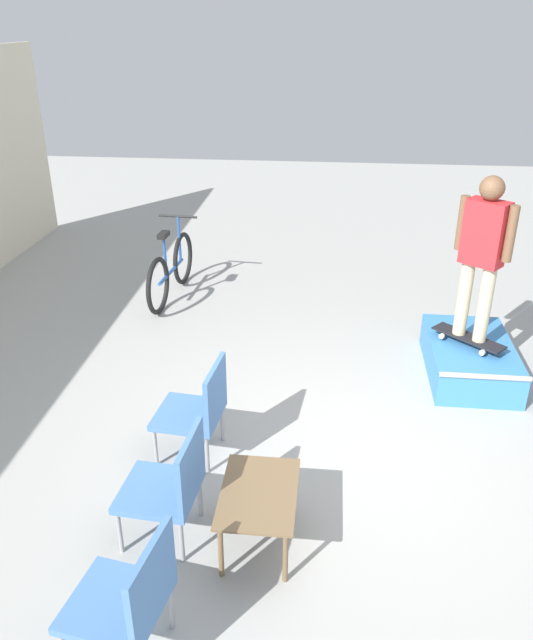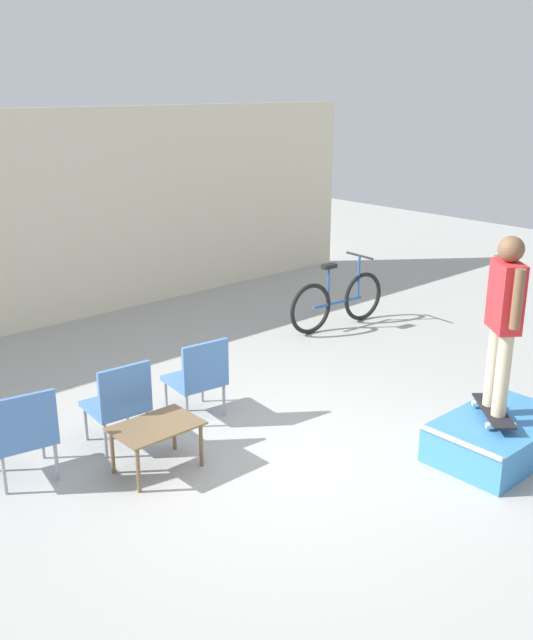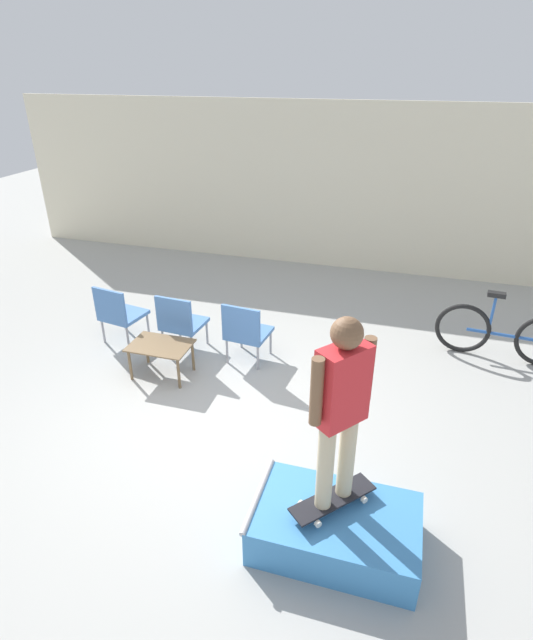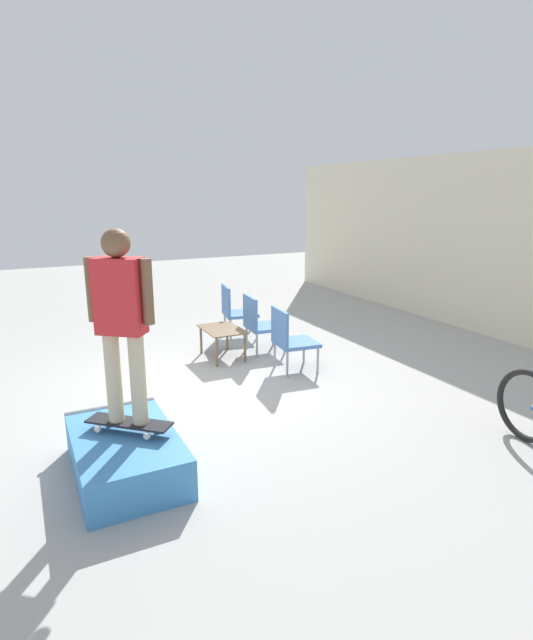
{
  "view_description": "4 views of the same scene",
  "coord_description": "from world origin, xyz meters",
  "px_view_note": "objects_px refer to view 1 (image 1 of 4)",
  "views": [
    {
      "loc": [
        -4.2,
        0.21,
        3.33
      ],
      "look_at": [
        0.61,
        0.72,
        0.98
      ],
      "focal_mm": 35.0,
      "sensor_mm": 36.0,
      "label": 1
    },
    {
      "loc": [
        -4.0,
        -4.24,
        3.28
      ],
      "look_at": [
        0.58,
        0.84,
        1.02
      ],
      "focal_mm": 40.0,
      "sensor_mm": 36.0,
      "label": 2
    },
    {
      "loc": [
        1.84,
        -4.14,
        3.54
      ],
      "look_at": [
        0.4,
        0.72,
        0.92
      ],
      "focal_mm": 28.0,
      "sensor_mm": 36.0,
      "label": 3
    },
    {
      "loc": [
        5.53,
        -1.91,
        2.33
      ],
      "look_at": [
        0.61,
        0.55,
        0.93
      ],
      "focal_mm": 28.0,
      "sensor_mm": 36.0,
      "label": 4
    }
  ],
  "objects_px": {
    "coffee_table": "(259,499)",
    "patio_chair_right": "(199,407)",
    "skateboard_on_ramp": "(468,338)",
    "patio_chair_left": "(130,597)",
    "bicycle": "(171,270)",
    "person_skater": "(483,247)",
    "patio_chair_center": "(171,483)",
    "skate_ramp_box": "(469,358)"
  },
  "relations": [
    {
      "from": "patio_chair_left",
      "to": "patio_chair_right",
      "type": "height_order",
      "value": "same"
    },
    {
      "from": "coffee_table",
      "to": "patio_chair_right",
      "type": "relative_size",
      "value": 0.88
    },
    {
      "from": "skate_ramp_box",
      "to": "patio_chair_left",
      "type": "relative_size",
      "value": 1.56
    },
    {
      "from": "patio_chair_center",
      "to": "skateboard_on_ramp",
      "type": "bearing_deg",
      "value": 140.13
    },
    {
      "from": "patio_chair_center",
      "to": "skate_ramp_box",
      "type": "bearing_deg",
      "value": 140.0
    },
    {
      "from": "person_skater",
      "to": "coffee_table",
      "type": "height_order",
      "value": "person_skater"
    },
    {
      "from": "skateboard_on_ramp",
      "to": "person_skater",
      "type": "xyz_separation_m",
      "value": [
        0.0,
        0.0,
        0.96
      ]
    },
    {
      "from": "patio_chair_left",
      "to": "bicycle",
      "type": "bearing_deg",
      "value": -158.73
    },
    {
      "from": "person_skater",
      "to": "coffee_table",
      "type": "relative_size",
      "value": 2.13
    },
    {
      "from": "coffee_table",
      "to": "patio_chair_center",
      "type": "height_order",
      "value": "patio_chair_center"
    },
    {
      "from": "person_skater",
      "to": "patio_chair_right",
      "type": "distance_m",
      "value": 3.03
    },
    {
      "from": "patio_chair_left",
      "to": "patio_chair_center",
      "type": "relative_size",
      "value": 1.0
    },
    {
      "from": "skate_ramp_box",
      "to": "patio_chair_left",
      "type": "distance_m",
      "value": 4.27
    },
    {
      "from": "patio_chair_right",
      "to": "bicycle",
      "type": "height_order",
      "value": "bicycle"
    },
    {
      "from": "skateboard_on_ramp",
      "to": "person_skater",
      "type": "height_order",
      "value": "person_skater"
    },
    {
      "from": "patio_chair_center",
      "to": "bicycle",
      "type": "distance_m",
      "value": 4.28
    },
    {
      "from": "person_skater",
      "to": "coffee_table",
      "type": "distance_m",
      "value": 3.24
    },
    {
      "from": "person_skater",
      "to": "patio_chair_left",
      "type": "relative_size",
      "value": 1.87
    },
    {
      "from": "skateboard_on_ramp",
      "to": "coffee_table",
      "type": "relative_size",
      "value": 0.9
    },
    {
      "from": "skateboard_on_ramp",
      "to": "patio_chair_center",
      "type": "height_order",
      "value": "patio_chair_center"
    },
    {
      "from": "skate_ramp_box",
      "to": "patio_chair_right",
      "type": "relative_size",
      "value": 1.56
    },
    {
      "from": "patio_chair_right",
      "to": "bicycle",
      "type": "distance_m",
      "value": 3.39
    },
    {
      "from": "skateboard_on_ramp",
      "to": "patio_chair_left",
      "type": "height_order",
      "value": "patio_chair_left"
    },
    {
      "from": "skateboard_on_ramp",
      "to": "patio_chair_right",
      "type": "bearing_deg",
      "value": 75.06
    },
    {
      "from": "skate_ramp_box",
      "to": "patio_chair_center",
      "type": "distance_m",
      "value": 3.55
    },
    {
      "from": "skateboard_on_ramp",
      "to": "person_skater",
      "type": "relative_size",
      "value": 0.42
    },
    {
      "from": "person_skater",
      "to": "bicycle",
      "type": "bearing_deg",
      "value": 12.79
    },
    {
      "from": "skate_ramp_box",
      "to": "patio_chair_left",
      "type": "height_order",
      "value": "patio_chair_left"
    },
    {
      "from": "patio_chair_center",
      "to": "bicycle",
      "type": "height_order",
      "value": "bicycle"
    },
    {
      "from": "patio_chair_right",
      "to": "skateboard_on_ramp",
      "type": "bearing_deg",
      "value": 128.46
    },
    {
      "from": "patio_chair_right",
      "to": "skate_ramp_box",
      "type": "bearing_deg",
      "value": 128.61
    },
    {
      "from": "skate_ramp_box",
      "to": "patio_chair_right",
      "type": "bearing_deg",
      "value": 122.72
    },
    {
      "from": "patio_chair_right",
      "to": "bicycle",
      "type": "relative_size",
      "value": 0.5
    },
    {
      "from": "patio_chair_center",
      "to": "bicycle",
      "type": "bearing_deg",
      "value": -161.39
    },
    {
      "from": "person_skater",
      "to": "patio_chair_center",
      "type": "xyz_separation_m",
      "value": [
        -2.48,
        2.43,
        -0.93
      ]
    },
    {
      "from": "coffee_table",
      "to": "patio_chair_right",
      "type": "bearing_deg",
      "value": 33.26
    },
    {
      "from": "patio_chair_left",
      "to": "bicycle",
      "type": "height_order",
      "value": "bicycle"
    },
    {
      "from": "skate_ramp_box",
      "to": "patio_chair_center",
      "type": "bearing_deg",
      "value": 135.43
    },
    {
      "from": "patio_chair_right",
      "to": "bicycle",
      "type": "xyz_separation_m",
      "value": [
        3.22,
        1.04,
        -0.09
      ]
    },
    {
      "from": "person_skater",
      "to": "patio_chair_center",
      "type": "distance_m",
      "value": 3.59
    },
    {
      "from": "coffee_table",
      "to": "patio_chair_center",
      "type": "relative_size",
      "value": 0.88
    },
    {
      "from": "skateboard_on_ramp",
      "to": "coffee_table",
      "type": "xyz_separation_m",
      "value": [
        -2.47,
        1.83,
        -0.06
      ]
    }
  ]
}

